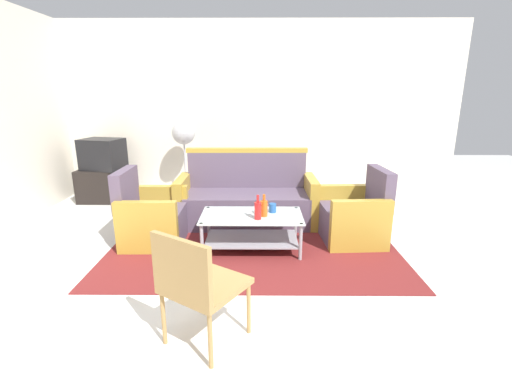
# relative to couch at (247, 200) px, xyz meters

# --- Properties ---
(ground_plane) EXTENTS (14.00, 14.00, 0.00)m
(ground_plane) POSITION_rel_couch_xyz_m (0.19, -1.55, -0.32)
(ground_plane) COLOR white
(wall_back) EXTENTS (6.52, 0.12, 2.80)m
(wall_back) POSITION_rel_couch_xyz_m (0.19, 1.51, 1.08)
(wall_back) COLOR silver
(wall_back) RESTS_ON ground
(rug) EXTENTS (3.19, 2.22, 0.01)m
(rug) POSITION_rel_couch_xyz_m (0.10, -0.71, -0.31)
(rug) COLOR maroon
(rug) RESTS_ON ground
(couch) EXTENTS (1.81, 0.76, 0.96)m
(couch) POSITION_rel_couch_xyz_m (0.00, 0.00, 0.00)
(couch) COLOR #5B4C60
(couch) RESTS_ON rug
(armchair_left) EXTENTS (0.71, 0.77, 0.85)m
(armchair_left) POSITION_rel_couch_xyz_m (-1.08, -0.65, -0.03)
(armchair_left) COLOR #5B4C60
(armchair_left) RESTS_ON rug
(armchair_right) EXTENTS (0.74, 0.80, 0.85)m
(armchair_right) POSITION_rel_couch_xyz_m (1.28, -0.59, -0.03)
(armchair_right) COLOR #5B4C60
(armchair_right) RESTS_ON rug
(coffee_table) EXTENTS (1.10, 0.60, 0.40)m
(coffee_table) POSITION_rel_couch_xyz_m (0.08, -0.88, -0.04)
(coffee_table) COLOR silver
(coffee_table) RESTS_ON rug
(bottle_orange) EXTENTS (0.08, 0.08, 0.24)m
(bottle_orange) POSITION_rel_couch_xyz_m (0.21, -0.91, 0.19)
(bottle_orange) COLOR #D85919
(bottle_orange) RESTS_ON coffee_table
(bottle_red) EXTENTS (0.07, 0.07, 0.26)m
(bottle_red) POSITION_rel_couch_xyz_m (0.15, -1.01, 0.19)
(bottle_red) COLOR red
(bottle_red) RESTS_ON coffee_table
(cup) EXTENTS (0.08, 0.08, 0.10)m
(cup) POSITION_rel_couch_xyz_m (0.31, -0.78, 0.14)
(cup) COLOR #2659A5
(cup) RESTS_ON coffee_table
(tv_stand) EXTENTS (0.80, 0.50, 0.52)m
(tv_stand) POSITION_rel_couch_xyz_m (-2.30, 1.00, -0.06)
(tv_stand) COLOR black
(tv_stand) RESTS_ON ground
(television) EXTENTS (0.69, 0.57, 0.48)m
(television) POSITION_rel_couch_xyz_m (-2.30, 1.00, 0.44)
(television) COLOR black
(television) RESTS_ON tv_stand
(pedestal_fan) EXTENTS (0.36, 0.36, 1.27)m
(pedestal_fan) POSITION_rel_couch_xyz_m (-1.02, 1.05, 0.70)
(pedestal_fan) COLOR #2D2D33
(pedestal_fan) RESTS_ON ground
(wicker_chair) EXTENTS (0.66, 0.66, 0.84)m
(wicker_chair) POSITION_rel_couch_xyz_m (-0.25, -2.45, 0.18)
(wicker_chair) COLOR #AD844C
(wicker_chair) RESTS_ON ground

